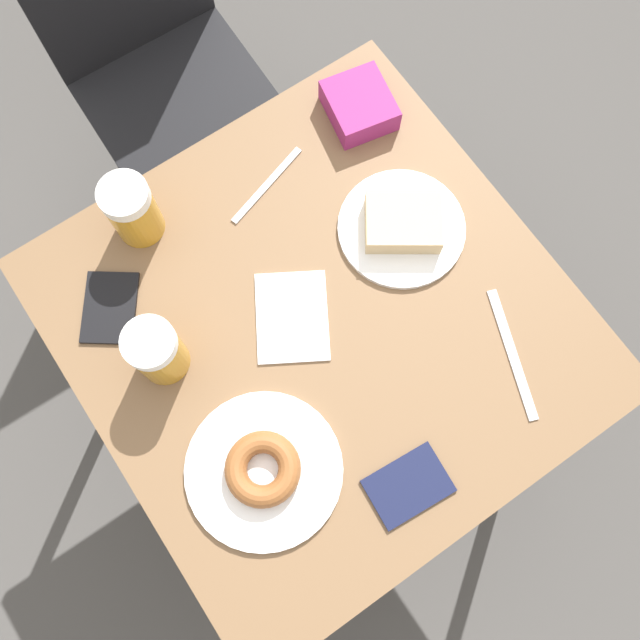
% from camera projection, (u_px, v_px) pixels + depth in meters
% --- Properties ---
extents(ground_plane, '(8.00, 8.00, 0.00)m').
position_uv_depth(ground_plane, '(320.00, 398.00, 1.89)').
color(ground_plane, '#474442').
extents(table, '(0.80, 0.82, 0.73)m').
position_uv_depth(table, '(320.00, 334.00, 1.27)').
color(table, brown).
rests_on(table, ground_plane).
extents(chair, '(0.41, 0.41, 0.88)m').
position_uv_depth(chair, '(150.00, 46.00, 1.59)').
color(chair, black).
rests_on(chair, ground_plane).
extents(plate_with_cake, '(0.22, 0.22, 0.05)m').
position_uv_depth(plate_with_cake, '(402.00, 225.00, 1.23)').
color(plate_with_cake, white).
rests_on(plate_with_cake, table).
extents(plate_with_donut, '(0.25, 0.25, 0.05)m').
position_uv_depth(plate_with_donut, '(263.00, 470.00, 1.11)').
color(plate_with_donut, white).
rests_on(plate_with_donut, table).
extents(beer_mug_left, '(0.08, 0.08, 0.13)m').
position_uv_depth(beer_mug_left, '(132.00, 210.00, 1.18)').
color(beer_mug_left, '#C68C23').
rests_on(beer_mug_left, table).
extents(beer_mug_center, '(0.08, 0.08, 0.13)m').
position_uv_depth(beer_mug_center, '(157.00, 351.00, 1.11)').
color(beer_mug_center, '#C68C23').
rests_on(beer_mug_center, table).
extents(napkin_folded, '(0.18, 0.20, 0.00)m').
position_uv_depth(napkin_folded, '(292.00, 317.00, 1.20)').
color(napkin_folded, white).
rests_on(napkin_folded, table).
extents(fork, '(0.18, 0.07, 0.00)m').
position_uv_depth(fork, '(267.00, 185.00, 1.27)').
color(fork, silver).
rests_on(fork, table).
extents(knife, '(0.10, 0.22, 0.00)m').
position_uv_depth(knife, '(512.00, 354.00, 1.18)').
color(knife, silver).
rests_on(knife, table).
extents(passport_near_edge, '(0.13, 0.10, 0.01)m').
position_uv_depth(passport_near_edge, '(408.00, 486.00, 1.12)').
color(passport_near_edge, '#141938').
rests_on(passport_near_edge, table).
extents(passport_far_edge, '(0.15, 0.15, 0.01)m').
position_uv_depth(passport_far_edge, '(110.00, 308.00, 1.20)').
color(passport_far_edge, black).
rests_on(passport_far_edge, table).
extents(blue_pouch, '(0.13, 0.14, 0.05)m').
position_uv_depth(blue_pouch, '(359.00, 106.00, 1.28)').
color(blue_pouch, '#8C2366').
rests_on(blue_pouch, table).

